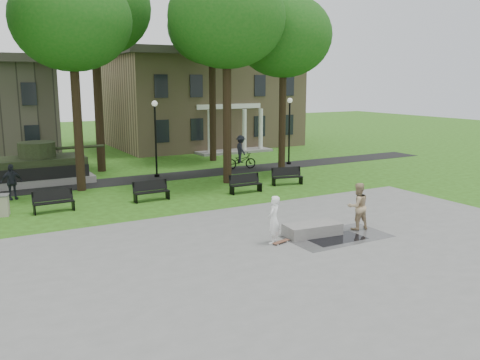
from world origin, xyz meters
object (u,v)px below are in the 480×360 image
(cyclist, at_px, (241,155))
(park_bench_0, at_px, (53,201))
(skateboarder, at_px, (274,220))
(trash_bin, at_px, (1,205))
(concrete_block, at_px, (312,229))
(friend_watching, at_px, (358,206))

(cyclist, relative_size, park_bench_0, 1.27)
(skateboarder, distance_m, trash_bin, 12.49)
(skateboarder, bearing_deg, concrete_block, 146.90)
(skateboarder, xyz_separation_m, trash_bin, (-8.42, 9.21, -0.43))
(concrete_block, xyz_separation_m, skateboarder, (-1.87, -0.12, 0.67))
(concrete_block, bearing_deg, trash_bin, 138.55)
(cyclist, distance_m, park_bench_0, 14.39)
(concrete_block, bearing_deg, friend_watching, -6.74)
(skateboarder, bearing_deg, park_bench_0, -91.26)
(skateboarder, bearing_deg, cyclist, -151.71)
(skateboarder, distance_m, park_bench_0, 10.84)
(cyclist, relative_size, trash_bin, 2.39)
(skateboarder, height_order, friend_watching, friend_watching)
(cyclist, bearing_deg, trash_bin, 118.81)
(cyclist, xyz_separation_m, park_bench_0, (-13.14, -5.86, -0.41))
(concrete_block, height_order, trash_bin, trash_bin)
(friend_watching, height_order, cyclist, cyclist)
(friend_watching, bearing_deg, trash_bin, -29.60)
(park_bench_0, bearing_deg, trash_bin, 168.66)
(concrete_block, height_order, cyclist, cyclist)
(cyclist, xyz_separation_m, trash_bin, (-15.28, -5.48, -0.45))
(skateboarder, xyz_separation_m, friend_watching, (3.92, -0.13, 0.06))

